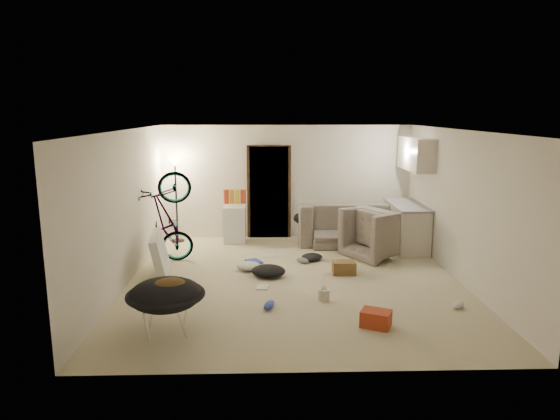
{
  "coord_description": "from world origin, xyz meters",
  "views": [
    {
      "loc": [
        -0.48,
        -7.97,
        2.8
      ],
      "look_at": [
        -0.22,
        0.6,
        1.09
      ],
      "focal_mm": 32.0,
      "sensor_mm": 36.0,
      "label": 1
    }
  ],
  "objects_px": {
    "saucer_chair": "(166,302)",
    "drink_case_b": "(376,319)",
    "floor_lamp": "(176,182)",
    "sofa": "(350,227)",
    "armchair": "(382,238)",
    "drink_case_a": "(344,267)",
    "bicycle": "(168,239)",
    "mini_fridge": "(235,224)",
    "kitchen_counter": "(406,227)",
    "juicer": "(324,294)",
    "tv_box": "(160,255)"
  },
  "relations": [
    {
      "from": "drink_case_a",
      "to": "saucer_chair",
      "type": "bearing_deg",
      "value": -138.29
    },
    {
      "from": "armchair",
      "to": "saucer_chair",
      "type": "xyz_separation_m",
      "value": [
        -3.56,
        -3.44,
        0.08
      ]
    },
    {
      "from": "saucer_chair",
      "to": "drink_case_a",
      "type": "relative_size",
      "value": 2.52
    },
    {
      "from": "juicer",
      "to": "bicycle",
      "type": "bearing_deg",
      "value": 143.76
    },
    {
      "from": "saucer_chair",
      "to": "drink_case_b",
      "type": "relative_size",
      "value": 2.64
    },
    {
      "from": "kitchen_counter",
      "to": "sofa",
      "type": "xyz_separation_m",
      "value": [
        -1.09,
        0.45,
        -0.11
      ]
    },
    {
      "from": "drink_case_b",
      "to": "juicer",
      "type": "relative_size",
      "value": 1.51
    },
    {
      "from": "juicer",
      "to": "sofa",
      "type": "bearing_deg",
      "value": 74.19
    },
    {
      "from": "armchair",
      "to": "drink_case_a",
      "type": "relative_size",
      "value": 2.67
    },
    {
      "from": "kitchen_counter",
      "to": "bicycle",
      "type": "bearing_deg",
      "value": -168.85
    },
    {
      "from": "floor_lamp",
      "to": "bicycle",
      "type": "xyz_separation_m",
      "value": [
        0.1,
        -1.58,
        -0.84
      ]
    },
    {
      "from": "sofa",
      "to": "kitchen_counter",
      "type": "bearing_deg",
      "value": 155.32
    },
    {
      "from": "sofa",
      "to": "armchair",
      "type": "bearing_deg",
      "value": 113.47
    },
    {
      "from": "armchair",
      "to": "drink_case_b",
      "type": "distance_m",
      "value": 3.44
    },
    {
      "from": "sofa",
      "to": "drink_case_b",
      "type": "distance_m",
      "value": 4.32
    },
    {
      "from": "mini_fridge",
      "to": "saucer_chair",
      "type": "height_order",
      "value": "mini_fridge"
    },
    {
      "from": "floor_lamp",
      "to": "drink_case_a",
      "type": "distance_m",
      "value": 4.19
    },
    {
      "from": "kitchen_counter",
      "to": "drink_case_b",
      "type": "relative_size",
      "value": 3.96
    },
    {
      "from": "floor_lamp",
      "to": "sofa",
      "type": "distance_m",
      "value": 3.87
    },
    {
      "from": "bicycle",
      "to": "tv_box",
      "type": "height_order",
      "value": "bicycle"
    },
    {
      "from": "mini_fridge",
      "to": "saucer_chair",
      "type": "bearing_deg",
      "value": -97.55
    },
    {
      "from": "sofa",
      "to": "juicer",
      "type": "xyz_separation_m",
      "value": [
        -0.95,
        -3.36,
        -0.23
      ]
    },
    {
      "from": "drink_case_a",
      "to": "drink_case_b",
      "type": "bearing_deg",
      "value": -87.0
    },
    {
      "from": "drink_case_a",
      "to": "sofa",
      "type": "bearing_deg",
      "value": 78.58
    },
    {
      "from": "floor_lamp",
      "to": "sofa",
      "type": "bearing_deg",
      "value": -3.06
    },
    {
      "from": "mini_fridge",
      "to": "kitchen_counter",
      "type": "bearing_deg",
      "value": -8.67
    },
    {
      "from": "bicycle",
      "to": "drink_case_a",
      "type": "height_order",
      "value": "bicycle"
    },
    {
      "from": "kitchen_counter",
      "to": "mini_fridge",
      "type": "relative_size",
      "value": 1.9
    },
    {
      "from": "floor_lamp",
      "to": "sofa",
      "type": "xyz_separation_m",
      "value": [
        3.74,
        -0.2,
        -0.98
      ]
    },
    {
      "from": "armchair",
      "to": "mini_fridge",
      "type": "relative_size",
      "value": 1.34
    },
    {
      "from": "armchair",
      "to": "saucer_chair",
      "type": "height_order",
      "value": "saucer_chair"
    },
    {
      "from": "tv_box",
      "to": "juicer",
      "type": "height_order",
      "value": "tv_box"
    },
    {
      "from": "kitchen_counter",
      "to": "bicycle",
      "type": "height_order",
      "value": "bicycle"
    },
    {
      "from": "floor_lamp",
      "to": "bicycle",
      "type": "relative_size",
      "value": 1.03
    },
    {
      "from": "floor_lamp",
      "to": "bicycle",
      "type": "distance_m",
      "value": 1.8
    },
    {
      "from": "sofa",
      "to": "bicycle",
      "type": "relative_size",
      "value": 1.28
    },
    {
      "from": "floor_lamp",
      "to": "drink_case_b",
      "type": "xyz_separation_m",
      "value": [
        3.37,
        -4.49,
        -1.2
      ]
    },
    {
      "from": "armchair",
      "to": "drink_case_a",
      "type": "distance_m",
      "value": 1.49
    },
    {
      "from": "drink_case_a",
      "to": "bicycle",
      "type": "bearing_deg",
      "value": 167.79
    },
    {
      "from": "floor_lamp",
      "to": "drink_case_b",
      "type": "relative_size",
      "value": 4.78
    },
    {
      "from": "armchair",
      "to": "sofa",
      "type": "bearing_deg",
      "value": -5.88
    },
    {
      "from": "armchair",
      "to": "mini_fridge",
      "type": "xyz_separation_m",
      "value": [
        -2.95,
        1.06,
        0.05
      ]
    },
    {
      "from": "armchair",
      "to": "tv_box",
      "type": "height_order",
      "value": "tv_box"
    },
    {
      "from": "sofa",
      "to": "drink_case_a",
      "type": "xyz_separation_m",
      "value": [
        -0.46,
        -2.12,
        -0.22
      ]
    },
    {
      "from": "juicer",
      "to": "drink_case_b",
      "type": "bearing_deg",
      "value": -58.39
    },
    {
      "from": "saucer_chair",
      "to": "armchair",
      "type": "bearing_deg",
      "value": 44.03
    },
    {
      "from": "floor_lamp",
      "to": "sofa",
      "type": "height_order",
      "value": "floor_lamp"
    },
    {
      "from": "armchair",
      "to": "juicer",
      "type": "bearing_deg",
      "value": 117.9
    },
    {
      "from": "armchair",
      "to": "juicer",
      "type": "xyz_separation_m",
      "value": [
        -1.41,
        -2.39,
        -0.24
      ]
    },
    {
      "from": "mini_fridge",
      "to": "drink_case_b",
      "type": "height_order",
      "value": "mini_fridge"
    }
  ]
}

